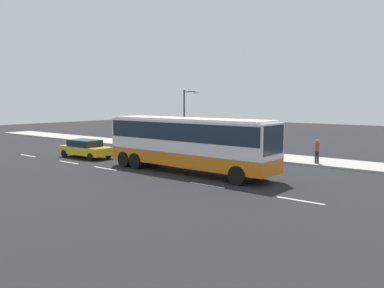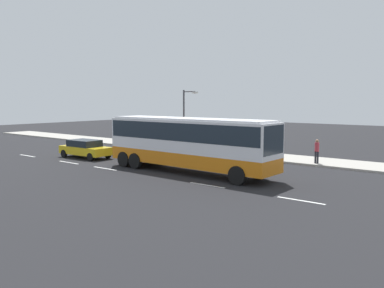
{
  "view_description": "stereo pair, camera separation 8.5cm",
  "coord_description": "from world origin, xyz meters",
  "px_view_note": "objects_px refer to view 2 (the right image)",
  "views": [
    {
      "loc": [
        16.53,
        -20.15,
        4.76
      ],
      "look_at": [
        0.53,
        0.02,
        1.91
      ],
      "focal_mm": 36.82,
      "sensor_mm": 36.0,
      "label": 1
    },
    {
      "loc": [
        16.46,
        -20.21,
        4.76
      ],
      "look_at": [
        0.53,
        0.02,
        1.91
      ],
      "focal_mm": 36.82,
      "sensor_mm": 36.0,
      "label": 2
    }
  ],
  "objects_px": {
    "car_yellow_taxi": "(85,148)",
    "pedestrian_near_curb": "(317,149)",
    "coach_bus": "(188,139)",
    "car_red_compact": "(138,148)",
    "street_lamp": "(185,115)"
  },
  "relations": [
    {
      "from": "car_red_compact",
      "to": "car_yellow_taxi",
      "type": "distance_m",
      "value": 4.38
    },
    {
      "from": "coach_bus",
      "to": "pedestrian_near_curb",
      "type": "bearing_deg",
      "value": 57.11
    },
    {
      "from": "pedestrian_near_curb",
      "to": "street_lamp",
      "type": "height_order",
      "value": "street_lamp"
    },
    {
      "from": "car_red_compact",
      "to": "car_yellow_taxi",
      "type": "height_order",
      "value": "car_yellow_taxi"
    },
    {
      "from": "coach_bus",
      "to": "car_red_compact",
      "type": "bearing_deg",
      "value": 159.33
    },
    {
      "from": "car_red_compact",
      "to": "street_lamp",
      "type": "height_order",
      "value": "street_lamp"
    },
    {
      "from": "car_red_compact",
      "to": "street_lamp",
      "type": "bearing_deg",
      "value": 77.25
    },
    {
      "from": "coach_bus",
      "to": "car_red_compact",
      "type": "height_order",
      "value": "coach_bus"
    },
    {
      "from": "car_yellow_taxi",
      "to": "street_lamp",
      "type": "distance_m",
      "value": 9.4
    },
    {
      "from": "car_yellow_taxi",
      "to": "pedestrian_near_curb",
      "type": "xyz_separation_m",
      "value": [
        16.57,
        8.24,
        0.38
      ]
    },
    {
      "from": "car_red_compact",
      "to": "car_yellow_taxi",
      "type": "xyz_separation_m",
      "value": [
        -2.88,
        -3.31,
        0.04
      ]
    },
    {
      "from": "street_lamp",
      "to": "pedestrian_near_curb",
      "type": "bearing_deg",
      "value": 1.49
    },
    {
      "from": "coach_bus",
      "to": "car_red_compact",
      "type": "distance_m",
      "value": 8.87
    },
    {
      "from": "coach_bus",
      "to": "street_lamp",
      "type": "relative_size",
      "value": 2.25
    },
    {
      "from": "coach_bus",
      "to": "street_lamp",
      "type": "height_order",
      "value": "street_lamp"
    }
  ]
}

